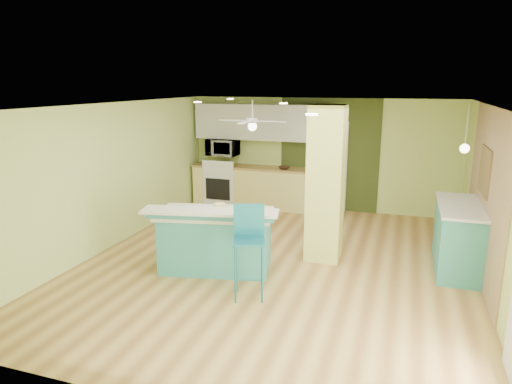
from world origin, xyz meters
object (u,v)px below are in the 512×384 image
(bar_stool, at_px, (249,236))
(side_counter, at_px, (459,237))
(peninsula, at_px, (216,239))
(canister, at_px, (219,209))
(fruit_bowl, at_px, (284,168))

(bar_stool, distance_m, side_counter, 3.35)
(peninsula, xyz_separation_m, bar_stool, (0.78, -0.66, 0.35))
(canister, bearing_deg, side_counter, 20.06)
(side_counter, bearing_deg, canister, -159.94)
(side_counter, distance_m, fruit_bowl, 4.21)
(peninsula, height_order, fruit_bowl, peninsula)
(peninsula, bearing_deg, canister, -45.30)
(side_counter, distance_m, canister, 3.70)
(peninsula, relative_size, fruit_bowl, 7.73)
(bar_stool, bearing_deg, side_counter, 15.43)
(peninsula, distance_m, bar_stool, 1.08)
(bar_stool, xyz_separation_m, fruit_bowl, (-0.65, 4.26, 0.13))
(side_counter, height_order, canister, canister)
(canister, bearing_deg, fruit_bowl, 89.61)
(peninsula, xyz_separation_m, canister, (0.10, -0.07, 0.51))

